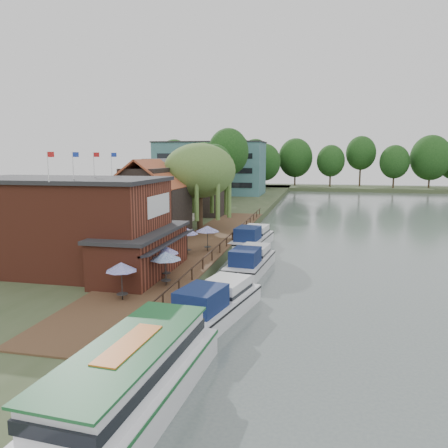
# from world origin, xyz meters

# --- Properties ---
(ground) EXTENTS (260.00, 260.00, 0.00)m
(ground) POSITION_xyz_m (0.00, 0.00, 0.00)
(ground) COLOR #4E5A59
(ground) RESTS_ON ground
(land_bank) EXTENTS (50.00, 140.00, 1.00)m
(land_bank) POSITION_xyz_m (-30.00, 35.00, 0.50)
(land_bank) COLOR #384728
(land_bank) RESTS_ON ground
(quay_deck) EXTENTS (6.00, 50.00, 0.10)m
(quay_deck) POSITION_xyz_m (-8.00, 10.00, 1.05)
(quay_deck) COLOR #47301E
(quay_deck) RESTS_ON land_bank
(quay_rail) EXTENTS (0.20, 49.00, 1.00)m
(quay_rail) POSITION_xyz_m (-5.30, 10.50, 1.50)
(quay_rail) COLOR black
(quay_rail) RESTS_ON land_bank
(pub) EXTENTS (20.00, 11.00, 7.30)m
(pub) POSITION_xyz_m (-14.00, -1.00, 4.65)
(pub) COLOR maroon
(pub) RESTS_ON land_bank
(hotel_block) EXTENTS (25.40, 12.40, 12.30)m
(hotel_block) POSITION_xyz_m (-22.00, 70.00, 7.15)
(hotel_block) COLOR #38666B
(hotel_block) RESTS_ON land_bank
(cottage_a) EXTENTS (8.60, 7.60, 8.50)m
(cottage_a) POSITION_xyz_m (-15.00, 14.00, 5.25)
(cottage_a) COLOR black
(cottage_a) RESTS_ON land_bank
(cottage_b) EXTENTS (9.60, 8.60, 8.50)m
(cottage_b) POSITION_xyz_m (-18.00, 24.00, 5.25)
(cottage_b) COLOR beige
(cottage_b) RESTS_ON land_bank
(cottage_c) EXTENTS (7.60, 7.60, 8.50)m
(cottage_c) POSITION_xyz_m (-14.00, 33.00, 5.25)
(cottage_c) COLOR black
(cottage_c) RESTS_ON land_bank
(willow) EXTENTS (8.60, 8.60, 10.43)m
(willow) POSITION_xyz_m (-10.50, 19.00, 6.21)
(willow) COLOR #476B2D
(willow) RESTS_ON land_bank
(umbrella_0) EXTENTS (1.95, 1.95, 2.38)m
(umbrella_0) POSITION_xyz_m (-8.26, -7.17, 2.29)
(umbrella_0) COLOR navy
(umbrella_0) RESTS_ON quay_deck
(umbrella_1) EXTENTS (2.21, 2.21, 2.38)m
(umbrella_1) POSITION_xyz_m (-6.64, -3.75, 2.29)
(umbrella_1) COLOR #1A478F
(umbrella_1) RESTS_ON quay_deck
(umbrella_2) EXTENTS (1.98, 1.98, 2.38)m
(umbrella_2) POSITION_xyz_m (-7.31, -1.93, 2.29)
(umbrella_2) COLOR navy
(umbrella_2) RESTS_ON quay_deck
(umbrella_3) EXTENTS (2.07, 2.07, 2.38)m
(umbrella_3) POSITION_xyz_m (-8.10, 5.97, 2.29)
(umbrella_3) COLOR navy
(umbrella_3) RESTS_ON quay_deck
(umbrella_4) EXTENTS (2.26, 2.26, 2.38)m
(umbrella_4) POSITION_xyz_m (-6.64, 7.69, 2.29)
(umbrella_4) COLOR navy
(umbrella_4) RESTS_ON quay_deck
(cruiser_0) EXTENTS (5.24, 10.48, 2.43)m
(cruiser_0) POSITION_xyz_m (-2.58, -6.12, 1.22)
(cruiser_0) COLOR white
(cruiser_0) RESTS_ON ground
(cruiser_1) EXTENTS (3.97, 9.92, 2.34)m
(cruiser_1) POSITION_xyz_m (-2.19, 5.32, 1.17)
(cruiser_1) COLOR silver
(cruiser_1) RESTS_ON ground
(cruiser_2) EXTENTS (4.32, 10.56, 2.51)m
(cruiser_2) POSITION_xyz_m (-3.58, 15.48, 1.25)
(cruiser_2) COLOR white
(cruiser_2) RESTS_ON ground
(tour_boat) EXTENTS (4.55, 13.34, 2.86)m
(tour_boat) POSITION_xyz_m (-3.52, -17.23, 1.43)
(tour_boat) COLOR silver
(tour_boat) RESTS_ON ground
(swan) EXTENTS (0.44, 0.44, 0.44)m
(swan) POSITION_xyz_m (-3.65, -10.89, 0.22)
(swan) COLOR white
(swan) RESTS_ON ground
(bank_tree_0) EXTENTS (6.30, 6.30, 10.99)m
(bank_tree_0) POSITION_xyz_m (-14.54, 43.27, 6.50)
(bank_tree_0) COLOR #143811
(bank_tree_0) RESTS_ON land_bank
(bank_tree_1) EXTENTS (6.04, 6.04, 11.53)m
(bank_tree_1) POSITION_xyz_m (-18.20, 50.43, 6.76)
(bank_tree_1) COLOR #143811
(bank_tree_1) RESTS_ON land_bank
(bank_tree_2) EXTENTS (8.28, 8.28, 14.51)m
(bank_tree_2) POSITION_xyz_m (-14.83, 56.56, 8.26)
(bank_tree_2) COLOR #143811
(bank_tree_2) RESTS_ON land_bank
(bank_tree_3) EXTENTS (8.92, 8.92, 13.51)m
(bank_tree_3) POSITION_xyz_m (-16.76, 77.64, 7.75)
(bank_tree_3) COLOR #143811
(bank_tree_3) RESTS_ON land_bank
(bank_tree_4) EXTENTS (8.67, 8.67, 12.24)m
(bank_tree_4) POSITION_xyz_m (-11.20, 87.05, 7.12)
(bank_tree_4) COLOR #143811
(bank_tree_4) RESTS_ON land_bank
(bank_tree_5) EXTENTS (8.81, 8.81, 13.84)m
(bank_tree_5) POSITION_xyz_m (-15.01, 95.98, 7.92)
(bank_tree_5) COLOR #143811
(bank_tree_5) RESTS_ON land_bank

